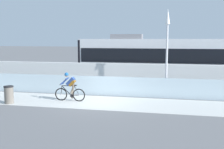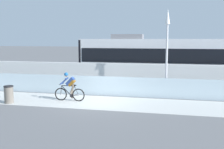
% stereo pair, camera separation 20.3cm
% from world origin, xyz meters
% --- Properties ---
extents(ground_plane, '(200.00, 200.00, 0.00)m').
position_xyz_m(ground_plane, '(0.00, 0.00, 0.00)').
color(ground_plane, slate).
extents(bike_path_deck, '(32.00, 3.20, 0.01)m').
position_xyz_m(bike_path_deck, '(0.00, 0.00, 0.01)').
color(bike_path_deck, silver).
rests_on(bike_path_deck, ground).
extents(glass_parapet, '(32.00, 0.05, 1.19)m').
position_xyz_m(glass_parapet, '(0.00, 1.85, 0.60)').
color(glass_parapet, silver).
rests_on(glass_parapet, ground).
extents(concrete_barrier_wall, '(32.00, 0.36, 1.82)m').
position_xyz_m(concrete_barrier_wall, '(0.00, 3.65, 0.91)').
color(concrete_barrier_wall, silver).
rests_on(concrete_barrier_wall, ground).
extents(tram_rail_near, '(32.00, 0.08, 0.01)m').
position_xyz_m(tram_rail_near, '(0.00, 6.13, 0.00)').
color(tram_rail_near, '#595654').
rests_on(tram_rail_near, ground).
extents(tram_rail_far, '(32.00, 0.08, 0.01)m').
position_xyz_m(tram_rail_far, '(0.00, 7.57, 0.00)').
color(tram_rail_far, '#595654').
rests_on(tram_rail_far, ground).
extents(tram, '(11.06, 2.54, 3.81)m').
position_xyz_m(tram, '(2.51, 6.85, 1.89)').
color(tram, silver).
rests_on(tram, ground).
extents(cyclist_on_bike, '(1.77, 0.58, 1.61)m').
position_xyz_m(cyclist_on_bike, '(-1.58, 0.00, 0.78)').
color(cyclist_on_bike, black).
rests_on(cyclist_on_bike, ground).
extents(lamp_post_antenna, '(0.28, 0.28, 5.20)m').
position_xyz_m(lamp_post_antenna, '(3.66, 2.15, 3.29)').
color(lamp_post_antenna, gray).
rests_on(lamp_post_antenna, ground).
extents(trash_bin, '(0.51, 0.51, 0.96)m').
position_xyz_m(trash_bin, '(-4.58, -1.25, 0.48)').
color(trash_bin, slate).
rests_on(trash_bin, ground).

